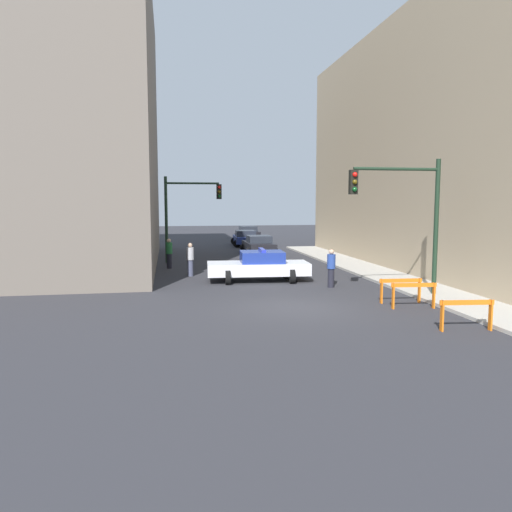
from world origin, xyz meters
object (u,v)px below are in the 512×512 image
object	(u,v)px
traffic_light_near	(409,206)
pedestrian_sidewalk	(331,268)
traffic_light_far	(184,207)
pedestrian_corner	(169,253)
parked_car_mid	(245,238)
barrier_back	(401,286)
parked_car_far	(248,232)
pedestrian_crossing	(190,259)
police_car	(259,266)
barrier_front	(467,310)
parked_car_near	(259,244)
barrier_mid	(414,291)

from	to	relation	value
traffic_light_near	pedestrian_sidewalk	size ratio (longest dim) A/B	3.13
traffic_light_far	pedestrian_corner	xyz separation A→B (m)	(-0.97, -2.59, -2.54)
pedestrian_corner	pedestrian_sidewalk	bearing A→B (deg)	-40.70
traffic_light_near	pedestrian_corner	xyz separation A→B (m)	(-9.00, 10.20, -2.67)
parked_car_mid	barrier_back	xyz separation A→B (m)	(1.98, -24.33, -0.06)
parked_car_far	barrier_back	size ratio (longest dim) A/B	2.70
pedestrian_sidewalk	pedestrian_crossing	bearing A→B (deg)	147.06
police_car	parked_car_mid	world-z (taller)	police_car
barrier_front	parked_car_far	bearing A→B (deg)	91.02
traffic_light_near	barrier_back	bearing A→B (deg)	-126.17
traffic_light_far	barrier_front	world-z (taller)	traffic_light_far
traffic_light_near	barrier_back	size ratio (longest dim) A/B	3.25
barrier_front	barrier_back	xyz separation A→B (m)	(-0.04, 4.05, 0.00)
traffic_light_far	police_car	distance (m)	8.89
barrier_back	parked_car_mid	bearing A→B (deg)	94.64
pedestrian_crossing	barrier_front	world-z (taller)	pedestrian_crossing
parked_car_far	pedestrian_sidewalk	world-z (taller)	pedestrian_sidewalk
traffic_light_far	parked_car_far	size ratio (longest dim) A/B	1.20
traffic_light_near	traffic_light_far	size ratio (longest dim) A/B	1.00
pedestrian_sidewalk	traffic_light_near	bearing A→B (deg)	-48.40
traffic_light_far	parked_car_mid	bearing A→B (deg)	63.14
parked_car_mid	traffic_light_far	bearing A→B (deg)	-113.69
traffic_light_far	parked_car_near	size ratio (longest dim) A/B	1.21
parked_car_near	barrier_front	size ratio (longest dim) A/B	2.70
traffic_light_far	barrier_back	size ratio (longest dim) A/B	3.25
pedestrian_corner	barrier_front	distance (m)	17.34
police_car	parked_car_far	bearing A→B (deg)	-4.16
barrier_mid	barrier_back	bearing A→B (deg)	90.05
pedestrian_sidewalk	barrier_mid	world-z (taller)	pedestrian_sidewalk
police_car	pedestrian_crossing	size ratio (longest dim) A/B	2.90
parked_car_near	pedestrian_crossing	bearing A→B (deg)	-117.76
traffic_light_near	barrier_back	distance (m)	3.14
parked_car_near	traffic_light_far	bearing A→B (deg)	-141.85
parked_car_far	pedestrian_sidewalk	size ratio (longest dim) A/B	2.60
pedestrian_crossing	barrier_front	size ratio (longest dim) A/B	1.04
pedestrian_crossing	barrier_mid	xyz separation A→B (m)	(7.28, -8.98, -0.24)
parked_car_far	barrier_front	size ratio (longest dim) A/B	2.70
traffic_light_far	police_car	world-z (taller)	traffic_light_far
pedestrian_crossing	barrier_front	distance (m)	14.09
pedestrian_corner	police_car	bearing A→B (deg)	-45.35
barrier_mid	parked_car_mid	bearing A→B (deg)	94.46
pedestrian_crossing	police_car	bearing A→B (deg)	-113.10
traffic_light_near	pedestrian_crossing	world-z (taller)	traffic_light_near
parked_car_mid	pedestrian_crossing	size ratio (longest dim) A/B	2.65
parked_car_far	pedestrian_sidewalk	xyz separation A→B (m)	(-0.83, -28.03, 0.19)
barrier_front	pedestrian_crossing	bearing A→B (deg)	121.32
parked_car_mid	parked_car_far	distance (m)	7.49
parked_car_near	parked_car_far	size ratio (longest dim) A/B	1.00
parked_car_mid	pedestrian_crossing	distance (m)	17.18
traffic_light_far	barrier_front	size ratio (longest dim) A/B	3.26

